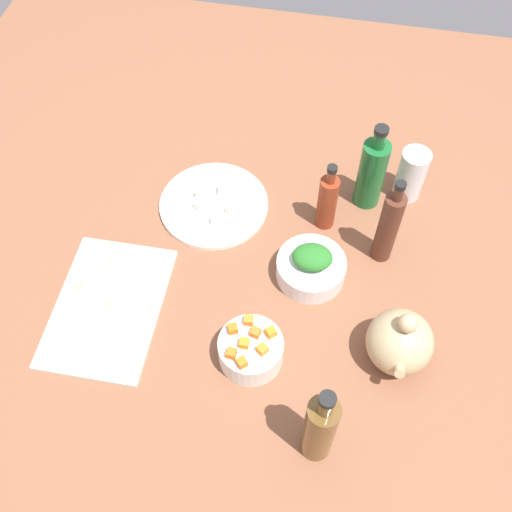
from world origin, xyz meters
TOP-DOWN VIEW (x-y plane):
  - tabletop at (0.00, 0.00)cm, footprint 190.00×190.00cm
  - cutting_board at (15.98, -28.95)cm, footprint 33.02×22.75cm
  - plate_tofu at (-15.41, -13.28)cm, footprint 25.83×25.83cm
  - bowl_greens at (-0.62, 12.06)cm, footprint 15.11×15.11cm
  - bowl_carrots at (21.20, 3.13)cm, footprint 12.99×12.99cm
  - teapot at (15.30, 31.55)cm, footprint 15.16×13.15cm
  - bottle_0 at (-9.28, 26.81)cm, footprint 4.49×4.49cm
  - bottle_1 at (36.52, 18.40)cm, footprint 5.73×5.73cm
  - bottle_2 at (-15.72, 13.20)cm, footprint 4.40×4.40cm
  - bottle_3 at (-24.56, 22.06)cm, footprint 6.29×6.29cm
  - drinking_glass_0 at (-28.42, 31.39)cm, footprint 6.69×6.69cm
  - carrot_cube_0 at (25.83, 2.37)cm, footprint 2.54×2.54cm
  - carrot_cube_1 at (19.16, 3.68)cm, footprint 2.17×2.17cm
  - carrot_cube_2 at (22.41, 5.68)cm, footprint 2.53×2.53cm
  - carrot_cube_3 at (24.39, -0.30)cm, footprint 1.95×1.95cm
  - carrot_cube_4 at (19.21, -0.86)cm, footprint 2.43×2.43cm
  - carrot_cube_5 at (18.51, 6.62)cm, footprint 2.54×2.54cm
  - carrot_cube_6 at (16.78, 1.86)cm, footprint 1.94×1.94cm
  - carrot_cube_7 at (21.83, 1.97)cm, footprint 1.86×1.86cm
  - chopped_greens_mound at (-0.62, 12.06)cm, footprint 7.53×9.04cm
  - tofu_cube_0 at (-10.34, -11.39)cm, footprint 2.27×2.27cm
  - tofu_cube_1 at (-17.06, -16.78)cm, footprint 2.62×2.62cm
  - tofu_cube_2 at (-13.49, -16.18)cm, footprint 3.07×3.07cm
  - tofu_cube_3 at (-19.05, -11.81)cm, footprint 2.60×2.60cm
  - tofu_cube_4 at (-13.46, -8.51)cm, footprint 3.10×3.10cm
  - dumpling_0 at (13.57, -34.65)cm, footprint 6.63×6.63cm
  - dumpling_1 at (4.54, -30.36)cm, footprint 5.89×5.96cm
  - dumpling_2 at (19.46, -33.24)cm, footprint 4.88×4.42cm
  - dumpling_3 at (16.74, -27.06)cm, footprint 6.31×6.29cm
  - dumpling_4 at (22.44, -22.30)cm, footprint 5.54×5.92cm

SIDE VIEW (x-z plane):
  - tabletop at x=0.00cm, z-range 0.00..3.00cm
  - cutting_board at x=15.98cm, z-range 3.00..4.00cm
  - plate_tofu at x=-15.41cm, z-range 3.00..4.20cm
  - dumpling_2 at x=19.46cm, z-range 4.00..6.15cm
  - dumpling_0 at x=13.57cm, z-range 4.00..6.54cm
  - dumpling_1 at x=4.54cm, z-range 4.00..6.57cm
  - tofu_cube_0 at x=-10.34cm, z-range 4.20..6.40cm
  - tofu_cube_1 at x=-17.06cm, z-range 4.20..6.40cm
  - tofu_cube_2 at x=-13.49cm, z-range 4.20..6.40cm
  - tofu_cube_3 at x=-19.05cm, z-range 4.20..6.40cm
  - tofu_cube_4 at x=-13.46cm, z-range 4.20..6.40cm
  - dumpling_4 at x=22.44cm, z-range 4.00..6.77cm
  - dumpling_3 at x=16.74cm, z-range 4.00..7.08cm
  - bowl_greens at x=-0.62cm, z-range 3.00..8.25cm
  - bowl_carrots at x=21.20cm, z-range 3.00..9.33cm
  - teapot at x=15.30cm, z-range 1.50..17.47cm
  - drinking_glass_0 at x=-28.42cm, z-range 3.00..16.49cm
  - chopped_greens_mound at x=-0.62cm, z-range 8.25..12.11cm
  - carrot_cube_0 at x=25.83cm, z-range 9.33..11.13cm
  - carrot_cube_1 at x=19.16cm, z-range 9.33..11.13cm
  - carrot_cube_2 at x=22.41cm, z-range 9.33..11.13cm
  - carrot_cube_3 at x=24.39cm, z-range 9.33..11.13cm
  - carrot_cube_4 at x=19.21cm, z-range 9.33..11.13cm
  - carrot_cube_5 at x=18.51cm, z-range 9.33..11.13cm
  - carrot_cube_6 at x=16.78cm, z-range 9.33..11.13cm
  - carrot_cube_7 at x=21.83cm, z-range 9.33..11.13cm
  - bottle_2 at x=-15.72cm, z-range 1.33..20.46cm
  - bottle_3 at x=-24.56cm, z-range 1.04..24.46cm
  - bottle_1 at x=36.52cm, z-range 1.04..25.74cm
  - bottle_0 at x=-9.28cm, z-range 1.27..25.59cm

